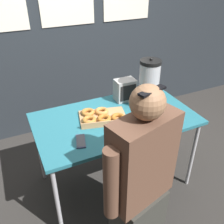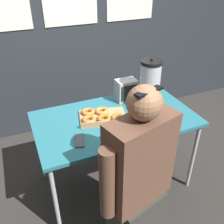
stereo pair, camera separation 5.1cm
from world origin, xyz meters
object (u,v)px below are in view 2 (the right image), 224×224
object	(u,v)px
cell_phone	(80,140)
space_heater	(126,90)
donut_box	(102,116)
coffee_urn	(150,85)
person_seated	(138,182)

from	to	relation	value
cell_phone	space_heater	world-z (taller)	space_heater
donut_box	cell_phone	distance (m)	0.33
coffee_urn	cell_phone	distance (m)	0.77
donut_box	person_seated	bearing A→B (deg)	-75.65
coffee_urn	donut_box	bearing A→B (deg)	-177.69
space_heater	person_seated	bearing A→B (deg)	-110.70
person_seated	cell_phone	bearing A→B (deg)	-73.13
donut_box	person_seated	distance (m)	0.65
space_heater	person_seated	world-z (taller)	person_seated
cell_phone	coffee_urn	bearing A→B (deg)	33.59
donut_box	person_seated	xyz separation A→B (m)	(0.01, -0.63, -0.14)
donut_box	space_heater	bearing A→B (deg)	47.07
person_seated	donut_box	bearing A→B (deg)	-104.32
donut_box	person_seated	world-z (taller)	person_seated
donut_box	space_heater	size ratio (longest dim) A/B	2.17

